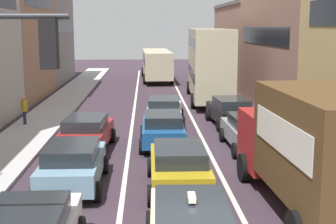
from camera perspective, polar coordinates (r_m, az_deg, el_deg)
name	(u,v)px	position (r m, az deg, el deg)	size (l,w,h in m)	color
sidewalk_left	(49,115)	(29.73, -13.73, -0.34)	(2.60, 64.00, 0.14)	#B3B3B3
lane_stripe_left	(133,115)	(29.19, -4.05, -0.40)	(0.16, 60.00, 0.01)	silver
lane_stripe_right	(190,115)	(29.30, 2.61, -0.35)	(0.16, 60.00, 0.01)	silver
building_row_right	(329,37)	(30.78, 18.21, 8.29)	(7.20, 43.90, 10.84)	#936B5B
removalist_box_truck	(312,145)	(14.29, 16.47, -3.67)	(2.93, 7.78, 3.58)	#A51E1E
sedan_centre_lane_second	(179,166)	(15.86, 1.30, -6.31)	(2.08, 4.31, 1.49)	#B29319
wagon_left_lane_second	(73,164)	(16.40, -11.03, -5.95)	(2.06, 4.30, 1.49)	#759EB7
hatchback_centre_lane_third	(163,128)	(21.61, -0.58, -1.91)	(2.11, 4.32, 1.49)	#194C8C
sedan_left_lane_third	(86,132)	(21.06, -9.48, -2.36)	(2.26, 4.40, 1.49)	#A51E1E
coupe_centre_lane_fourth	(164,110)	(26.17, -0.41, 0.18)	(2.29, 4.41, 1.49)	beige
sedan_right_lane_behind_truck	(250,131)	(21.28, 9.53, -2.23)	(2.14, 4.34, 1.49)	gray
wagon_right_lane_far	(230,111)	(26.25, 7.29, 0.13)	(2.29, 4.41, 1.49)	black
bus_mid_queue_primary	(209,61)	(34.50, 4.81, 5.92)	(3.16, 10.60, 5.06)	#BFB793
bus_far_queue_secondary	(157,62)	(47.91, -1.34, 5.79)	(3.01, 10.56, 2.90)	#BFB793
pedestrian_far_sidewalk	(24,109)	(26.87, -16.40, 0.35)	(0.34, 0.53, 1.66)	#262D47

